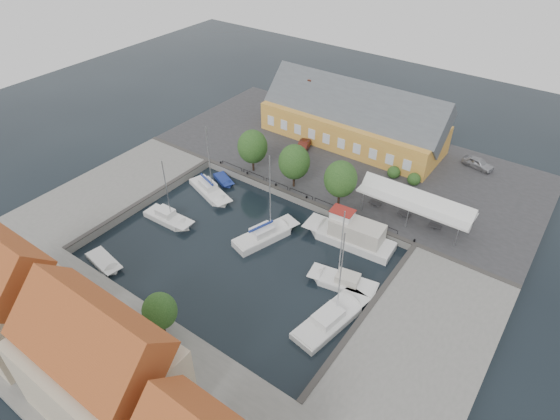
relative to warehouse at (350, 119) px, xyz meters
name	(u,v)px	position (x,y,z in m)	size (l,w,h in m)	color
ground	(251,245)	(2.60, -28.36, -4.43)	(140.00, 140.00, 0.00)	black
north_quay	(346,160)	(2.60, -5.36, -3.93)	(56.00, 26.00, 1.00)	#2D2D30
west_quay	(117,188)	(-19.40, -30.36, -3.93)	(12.00, 24.00, 1.00)	slate
east_quay	(420,342)	(24.60, -30.36, -3.93)	(12.00, 24.00, 1.00)	slate
south_bank	(105,366)	(2.60, -49.36, -3.93)	(56.00, 14.00, 1.00)	slate
quay_edge_fittings	(274,218)	(2.62, -23.61, -3.37)	(56.00, 24.72, 0.40)	#383533
warehouse	(350,119)	(0.00, 0.00, 0.00)	(28.56, 14.00, 9.55)	gold
tent_canopy	(415,202)	(16.60, -13.86, -0.74)	(14.00, 4.00, 2.83)	silver
quay_trees	(294,162)	(0.60, -16.36, 0.45)	(18.20, 4.20, 6.30)	black
car_silver	(478,163)	(19.48, 3.12, -2.67)	(1.80, 4.48, 1.53)	#9D9EA4
car_red	(303,147)	(-3.74, -7.46, -2.73)	(1.49, 4.27, 1.41)	#511B12
center_sailboat	(265,236)	(3.30, -26.48, -4.06)	(4.95, 8.83, 11.86)	silver
trawler	(352,236)	(12.15, -21.01, -3.41)	(11.44, 4.10, 5.00)	silver
east_boat_b	(344,284)	(14.94, -27.67, -4.17)	(7.81, 3.75, 10.42)	silver
east_boat_c	(330,321)	(16.27, -32.92, -4.17)	(4.44, 9.52, 11.67)	silver
west_boat_a	(210,191)	(-8.66, -23.23, -4.16)	(8.49, 4.85, 11.02)	silver
west_boat_c	(168,219)	(-8.83, -30.84, -4.17)	(7.13, 2.46, 9.72)	silver
launch_sw	(104,263)	(-8.98, -40.59, -4.34)	(5.49, 2.79, 0.98)	silver
launch_nw	(224,181)	(-9.07, -19.88, -4.34)	(4.27, 3.10, 0.88)	navy
townhouses	(81,359)	(4.52, -51.60, 1.40)	(36.30, 8.50, 12.00)	#BBAA90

